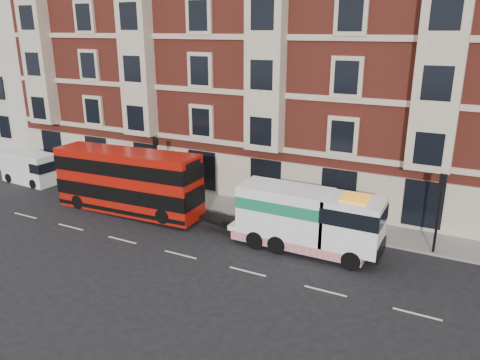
% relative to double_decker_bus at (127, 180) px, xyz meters
% --- Properties ---
extents(ground, '(120.00, 120.00, 0.00)m').
position_rel_double_decker_bus_xyz_m(ground, '(6.41, -3.57, -2.20)').
color(ground, black).
rests_on(ground, ground).
extents(sidewalk, '(90.00, 3.00, 0.15)m').
position_rel_double_decker_bus_xyz_m(sidewalk, '(6.41, 3.93, -2.12)').
color(sidewalk, slate).
rests_on(sidewalk, ground).
extents(victorian_terrace, '(45.00, 12.00, 20.40)m').
position_rel_double_decker_bus_xyz_m(victorian_terrace, '(6.91, 11.43, 7.87)').
color(victorian_terrace, maroon).
rests_on(victorian_terrace, ground).
extents(cream_block, '(16.00, 10.00, 16.80)m').
position_rel_double_decker_bus_xyz_m(cream_block, '(-23.59, 10.43, 6.15)').
color(cream_block, beige).
rests_on(cream_block, ground).
extents(lamp_post_west, '(0.35, 0.15, 4.35)m').
position_rel_double_decker_bus_xyz_m(lamp_post_west, '(0.41, 2.63, 0.48)').
color(lamp_post_west, black).
rests_on(lamp_post_west, sidewalk).
extents(lamp_post_east, '(0.35, 0.15, 4.35)m').
position_rel_double_decker_bus_xyz_m(lamp_post_east, '(18.41, 2.63, 0.48)').
color(lamp_post_east, black).
rests_on(lamp_post_east, sidewalk).
extents(double_decker_bus, '(10.24, 2.35, 4.14)m').
position_rel_double_decker_bus_xyz_m(double_decker_bus, '(0.00, 0.00, 0.00)').
color(double_decker_bus, '#AE1309').
rests_on(double_decker_bus, ground).
extents(tow_truck, '(8.20, 2.42, 3.42)m').
position_rel_double_decker_bus_xyz_m(tow_truck, '(12.05, 0.00, -0.38)').
color(tow_truck, white).
rests_on(tow_truck, ground).
extents(box_van, '(4.71, 2.19, 2.40)m').
position_rel_double_decker_bus_xyz_m(box_van, '(-11.01, 1.43, -1.02)').
color(box_van, white).
rests_on(box_van, ground).
extents(pedestrian, '(0.66, 0.59, 1.52)m').
position_rel_double_decker_bus_xyz_m(pedestrian, '(0.07, 3.05, -1.28)').
color(pedestrian, '#191831').
rests_on(pedestrian, sidewalk).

